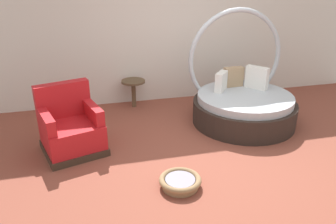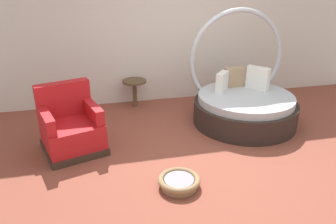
# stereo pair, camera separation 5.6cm
# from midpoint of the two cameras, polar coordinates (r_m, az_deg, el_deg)

# --- Properties ---
(ground_plane) EXTENTS (8.00, 8.00, 0.02)m
(ground_plane) POSITION_cam_midpoint_polar(r_m,az_deg,el_deg) (4.76, 6.48, -7.44)
(ground_plane) COLOR brown
(back_wall) EXTENTS (8.00, 0.12, 3.10)m
(back_wall) POSITION_cam_midpoint_polar(r_m,az_deg,el_deg) (6.43, -0.41, 15.61)
(back_wall) COLOR silver
(back_wall) RESTS_ON ground_plane
(round_daybed) EXTENTS (1.71, 1.71, 1.84)m
(round_daybed) POSITION_cam_midpoint_polar(r_m,az_deg,el_deg) (5.76, 12.38, 1.84)
(round_daybed) COLOR #2D231E
(round_daybed) RESTS_ON ground_plane
(red_armchair) EXTENTS (0.99, 0.99, 0.94)m
(red_armchair) POSITION_cam_midpoint_polar(r_m,az_deg,el_deg) (4.92, -16.63, -2.77)
(red_armchair) COLOR #38281E
(red_armchair) RESTS_ON ground_plane
(pet_basket) EXTENTS (0.51, 0.51, 0.13)m
(pet_basket) POSITION_cam_midpoint_polar(r_m,az_deg,el_deg) (4.06, 1.69, -11.83)
(pet_basket) COLOR #8E704C
(pet_basket) RESTS_ON ground_plane
(side_table) EXTENTS (0.44, 0.44, 0.52)m
(side_table) POSITION_cam_midpoint_polar(r_m,az_deg,el_deg) (6.23, -6.21, 4.59)
(side_table) COLOR brown
(side_table) RESTS_ON ground_plane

